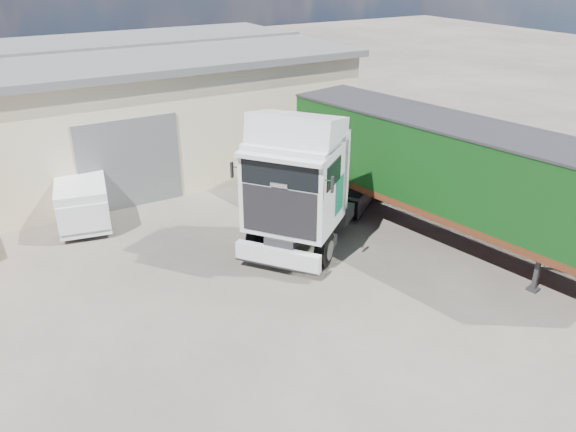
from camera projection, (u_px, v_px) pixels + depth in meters
ground at (308, 316)px, 15.91m from camera, size 120.00×120.00×0.00m
brick_boundary_wall at (453, 150)px, 25.31m from camera, size 0.35×26.00×2.50m
tractor_unit at (304, 187)px, 19.10m from camera, size 7.43×6.65×4.96m
box_trailer at (446, 168)px, 19.38m from camera, size 5.09×13.06×4.25m
panel_van at (83, 198)px, 21.18m from camera, size 2.53×4.56×1.76m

